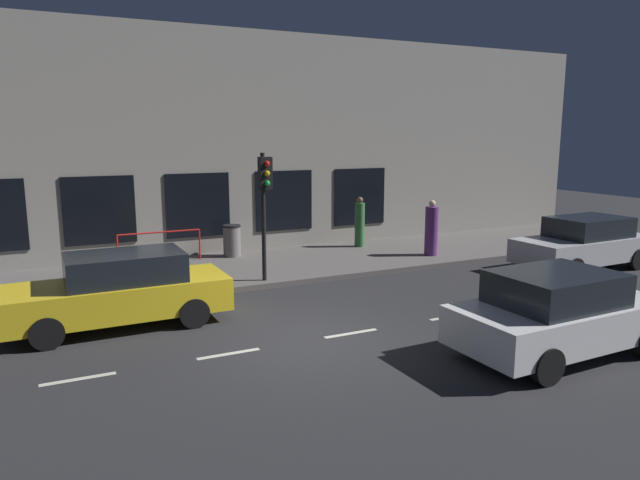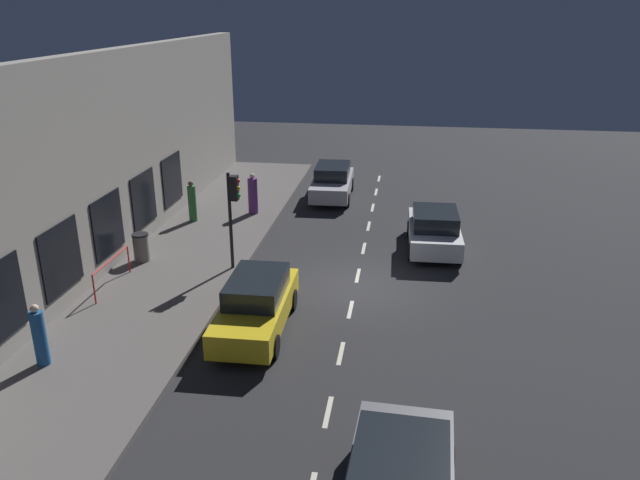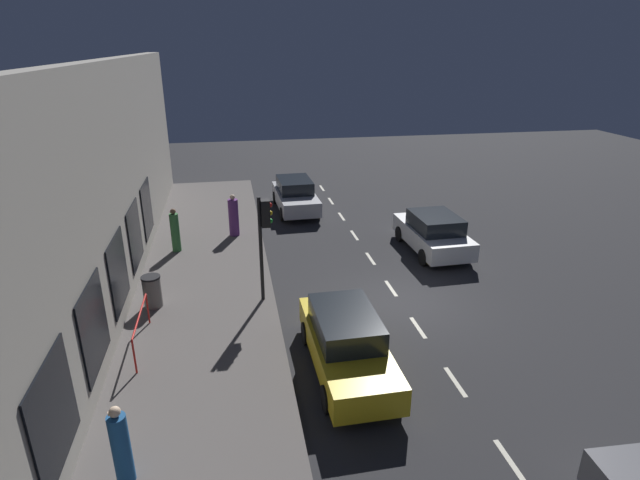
# 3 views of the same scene
# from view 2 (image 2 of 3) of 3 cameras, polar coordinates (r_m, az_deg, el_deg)

# --- Properties ---
(ground_plane) EXTENTS (60.00, 60.00, 0.00)m
(ground_plane) POSITION_cam_2_polar(r_m,az_deg,el_deg) (20.69, 3.25, -4.38)
(ground_plane) COLOR #28282B
(sidewalk) EXTENTS (4.50, 32.00, 0.15)m
(sidewalk) POSITION_cam_2_polar(r_m,az_deg,el_deg) (22.03, -13.18, -3.10)
(sidewalk) COLOR #5B5654
(sidewalk) RESTS_ON ground
(building_facade) EXTENTS (0.65, 32.00, 7.37)m
(building_facade) POSITION_cam_2_polar(r_m,az_deg,el_deg) (21.95, -20.20, 6.03)
(building_facade) COLOR gray
(building_facade) RESTS_ON ground
(lane_centre_line) EXTENTS (0.12, 27.20, 0.01)m
(lane_centre_line) POSITION_cam_2_polar(r_m,az_deg,el_deg) (21.60, 3.49, -3.26)
(lane_centre_line) COLOR beige
(lane_centre_line) RESTS_ON ground
(traffic_light) EXTENTS (0.46, 0.32, 3.41)m
(traffic_light) POSITION_cam_2_polar(r_m,az_deg,el_deg) (21.17, -7.97, 3.63)
(traffic_light) COLOR black
(traffic_light) RESTS_ON sidewalk
(parked_car_0) EXTENTS (1.86, 4.58, 1.58)m
(parked_car_0) POSITION_cam_2_polar(r_m,az_deg,el_deg) (17.90, -5.85, -5.85)
(parked_car_0) COLOR gold
(parked_car_0) RESTS_ON ground
(parked_car_2) EXTENTS (1.98, 4.49, 1.58)m
(parked_car_2) POSITION_cam_2_polar(r_m,az_deg,el_deg) (30.15, 1.14, 5.38)
(parked_car_2) COLOR #B7B7BC
(parked_car_2) RESTS_ON ground
(parked_car_3) EXTENTS (2.05, 4.19, 1.58)m
(parked_car_3) POSITION_cam_2_polar(r_m,az_deg,el_deg) (23.98, 10.43, 0.93)
(parked_car_3) COLOR silver
(parked_car_3) RESTS_ON ground
(pedestrian_0) EXTENTS (0.49, 0.49, 1.75)m
(pedestrian_0) POSITION_cam_2_polar(r_m,az_deg,el_deg) (26.87, -11.63, 3.39)
(pedestrian_0) COLOR #336B38
(pedestrian_0) RESTS_ON sidewalk
(pedestrian_1) EXTENTS (0.44, 0.44, 1.68)m
(pedestrian_1) POSITION_cam_2_polar(r_m,az_deg,el_deg) (17.38, -24.31, -8.09)
(pedestrian_1) COLOR #1E5189
(pedestrian_1) RESTS_ON sidewalk
(pedestrian_2) EXTENTS (0.57, 0.57, 1.80)m
(pedestrian_2) POSITION_cam_2_polar(r_m,az_deg,el_deg) (27.46, -6.17, 4.10)
(pedestrian_2) COLOR #5B2D70
(pedestrian_2) RESTS_ON sidewalk
(trash_bin) EXTENTS (0.59, 0.59, 1.02)m
(trash_bin) POSITION_cam_2_polar(r_m,az_deg,el_deg) (23.14, -16.07, -0.63)
(trash_bin) COLOR slate
(trash_bin) RESTS_ON sidewalk
(red_railing) EXTENTS (0.05, 2.51, 0.97)m
(red_railing) POSITION_cam_2_polar(r_m,az_deg,el_deg) (21.16, -18.58, -2.27)
(red_railing) COLOR red
(red_railing) RESTS_ON sidewalk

